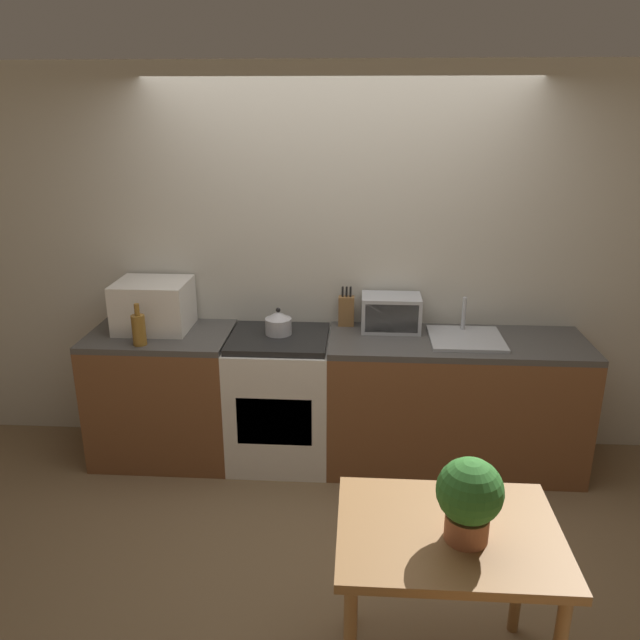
% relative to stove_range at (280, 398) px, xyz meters
% --- Properties ---
extents(ground_plane, '(16.00, 16.00, 0.00)m').
position_rel_stove_range_xyz_m(ground_plane, '(0.37, -0.60, -0.45)').
color(ground_plane, brown).
extents(wall_back, '(10.00, 0.06, 2.60)m').
position_rel_stove_range_xyz_m(wall_back, '(0.37, 0.34, 0.85)').
color(wall_back, beige).
rests_on(wall_back, ground_plane).
extents(counter_left_run, '(0.93, 0.62, 0.90)m').
position_rel_stove_range_xyz_m(counter_left_run, '(-0.80, 0.00, 0.00)').
color(counter_left_run, brown).
rests_on(counter_left_run, ground_plane).
extents(counter_right_run, '(1.66, 0.62, 0.90)m').
position_rel_stove_range_xyz_m(counter_right_run, '(1.16, 0.00, 0.00)').
color(counter_right_run, brown).
rests_on(counter_right_run, ground_plane).
extents(stove_range, '(0.66, 0.62, 0.90)m').
position_rel_stove_range_xyz_m(stove_range, '(0.00, 0.00, 0.00)').
color(stove_range, silver).
rests_on(stove_range, ground_plane).
extents(kettle, '(0.17, 0.17, 0.18)m').
position_rel_stove_range_xyz_m(kettle, '(-0.01, 0.04, 0.53)').
color(kettle, '#B7B7BC').
rests_on(kettle, stove_range).
extents(microwave, '(0.48, 0.40, 0.33)m').
position_rel_stove_range_xyz_m(microwave, '(-0.85, 0.09, 0.62)').
color(microwave, silver).
rests_on(microwave, counter_left_run).
extents(bottle, '(0.09, 0.09, 0.27)m').
position_rel_stove_range_xyz_m(bottle, '(-0.85, -0.21, 0.56)').
color(bottle, olive).
rests_on(bottle, counter_left_run).
extents(knife_block, '(0.11, 0.06, 0.28)m').
position_rel_stove_range_xyz_m(knife_block, '(0.44, 0.24, 0.56)').
color(knife_block, brown).
rests_on(knife_block, counter_right_run).
extents(toaster_oven, '(0.39, 0.25, 0.24)m').
position_rel_stove_range_xyz_m(toaster_oven, '(0.73, 0.16, 0.57)').
color(toaster_oven, '#ADAFB5').
rests_on(toaster_oven, counter_right_run).
extents(sink_basin, '(0.47, 0.44, 0.24)m').
position_rel_stove_range_xyz_m(sink_basin, '(1.21, 0.01, 0.47)').
color(sink_basin, '#ADAFB5').
rests_on(sink_basin, counter_right_run).
extents(dining_table, '(0.88, 0.67, 0.75)m').
position_rel_stove_range_xyz_m(dining_table, '(0.89, -1.72, 0.20)').
color(dining_table, brown).
rests_on(dining_table, ground_plane).
extents(potted_plant, '(0.25, 0.25, 0.34)m').
position_rel_stove_range_xyz_m(potted_plant, '(0.95, -1.77, 0.49)').
color(potted_plant, '#9E5B3D').
rests_on(potted_plant, dining_table).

